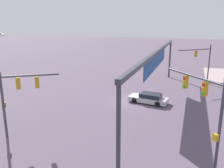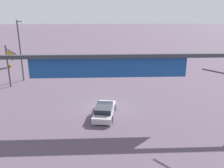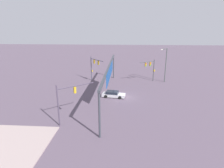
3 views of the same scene
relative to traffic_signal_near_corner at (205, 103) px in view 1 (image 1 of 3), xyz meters
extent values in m
plane|color=#574858|center=(11.04, 7.67, -4.31)|extent=(233.96, 233.96, 0.00)
cylinder|color=#383847|center=(-1.04, -0.90, -1.16)|extent=(0.20, 0.20, 6.31)
cylinder|color=#383847|center=(1.14, 0.94, 1.51)|extent=(4.47, 3.80, 0.15)
cube|color=#BA9017|center=(0.16, 0.11, 0.91)|extent=(0.41, 0.41, 0.95)
cylinder|color=red|center=(0.05, 0.23, 1.20)|extent=(0.19, 0.17, 0.20)
cylinder|color=orange|center=(0.05, 0.23, 0.90)|extent=(0.19, 0.17, 0.20)
cylinder|color=green|center=(0.05, 0.23, 0.60)|extent=(0.19, 0.17, 0.20)
cube|color=#BA9017|center=(1.67, 1.38, 0.91)|extent=(0.41, 0.41, 0.95)
cylinder|color=red|center=(1.56, 1.50, 1.20)|extent=(0.19, 0.17, 0.20)
cylinder|color=orange|center=(1.56, 1.50, 0.90)|extent=(0.19, 0.17, 0.20)
cylinder|color=green|center=(1.56, 1.50, 0.60)|extent=(0.19, 0.17, 0.20)
cube|color=#BA9017|center=(-1.20, -0.72, -1.78)|extent=(0.38, 0.38, 0.44)
cylinder|color=#3B3D40|center=(-1.49, 15.37, -1.48)|extent=(0.21, 0.21, 5.65)
cylinder|color=#3B3D40|center=(-0.22, 13.47, 0.91)|extent=(2.67, 3.89, 0.15)
cube|color=#B18B19|center=(-0.77, 14.28, 0.31)|extent=(0.39, 0.41, 0.95)
cylinder|color=red|center=(-0.63, 14.37, 0.60)|extent=(0.16, 0.20, 0.20)
cylinder|color=orange|center=(-0.63, 14.37, 0.30)|extent=(0.16, 0.20, 0.20)
cylinder|color=green|center=(-0.63, 14.37, 0.00)|extent=(0.16, 0.20, 0.20)
cube|color=#B18B19|center=(0.05, 13.06, 0.31)|extent=(0.39, 0.41, 0.95)
cylinder|color=red|center=(0.19, 13.15, 0.60)|extent=(0.16, 0.20, 0.20)
cylinder|color=orange|center=(0.19, 13.15, 0.30)|extent=(0.16, 0.20, 0.20)
cylinder|color=green|center=(0.19, 13.15, 0.00)|extent=(0.16, 0.20, 0.20)
cube|color=#B18B19|center=(-1.29, 15.50, -1.49)|extent=(0.37, 0.38, 0.44)
cylinder|color=#3F3648|center=(23.22, -1.37, -1.27)|extent=(0.18, 0.18, 6.08)
cylinder|color=#3F3648|center=(21.36, 0.84, 1.14)|extent=(3.82, 4.51, 0.14)
cube|color=#B69019|center=(21.51, 0.68, 0.55)|extent=(0.40, 0.41, 0.95)
cylinder|color=red|center=(21.38, 0.57, 0.85)|extent=(0.17, 0.19, 0.20)
cylinder|color=orange|center=(21.38, 0.57, 0.55)|extent=(0.17, 0.19, 0.20)
cylinder|color=green|center=(21.38, 0.57, 0.25)|extent=(0.17, 0.19, 0.20)
ellipsoid|color=silver|center=(0.60, 16.69, 4.07)|extent=(0.61, 0.66, 0.20)
cylinder|color=#33373E|center=(-3.77, 4.81, -1.27)|extent=(0.28, 0.28, 6.08)
cylinder|color=#33373E|center=(25.86, 4.81, -1.27)|extent=(0.28, 0.28, 6.08)
cube|color=#33373E|center=(11.04, 4.81, 1.95)|extent=(30.03, 0.35, 0.35)
cube|color=navy|center=(11.58, 5.02, 0.96)|extent=(14.45, 0.08, 2.08)
cube|color=#B1AFB5|center=(11.17, 5.72, -3.87)|extent=(2.48, 4.83, 0.55)
cube|color=black|center=(11.13, 5.44, -3.35)|extent=(1.94, 2.61, 0.50)
cylinder|color=black|center=(10.54, 7.26, -3.99)|extent=(0.31, 0.67, 0.64)
cylinder|color=black|center=(12.22, 7.01, -3.99)|extent=(0.31, 0.67, 0.64)
cylinder|color=black|center=(10.12, 4.43, -3.99)|extent=(0.31, 0.67, 0.64)
cylinder|color=black|center=(11.80, 4.18, -3.99)|extent=(0.31, 0.67, 0.64)
camera|label=1|loc=(-16.03, 1.00, 5.19)|focal=38.32mm
camera|label=2|loc=(10.97, -16.46, 6.38)|focal=38.82mm
camera|label=3|loc=(46.92, 7.78, 9.30)|focal=30.22mm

